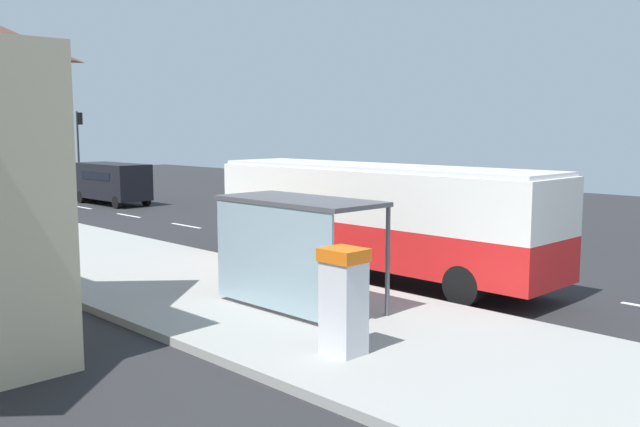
# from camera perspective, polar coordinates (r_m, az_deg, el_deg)

# --- Properties ---
(ground_plane) EXTENTS (56.00, 92.00, 0.04)m
(ground_plane) POSITION_cam_1_polar(r_m,az_deg,el_deg) (30.70, -11.38, -1.09)
(ground_plane) COLOR #262628
(sidewalk_platform) EXTENTS (6.20, 30.00, 0.18)m
(sidewalk_platform) POSITION_cam_1_polar(r_m,az_deg,el_deg) (17.40, -7.23, -6.84)
(sidewalk_platform) COLOR #999993
(sidewalk_platform) RESTS_ON ground
(lane_stripe_seg_1) EXTENTS (0.16, 2.20, 0.01)m
(lane_stripe_seg_1) POSITION_cam_1_polar(r_m,az_deg,el_deg) (20.30, 13.35, -5.21)
(lane_stripe_seg_1) COLOR silver
(lane_stripe_seg_1) RESTS_ON ground
(lane_stripe_seg_2) EXTENTS (0.16, 2.20, 0.01)m
(lane_stripe_seg_2) POSITION_cam_1_polar(r_m,az_deg,el_deg) (23.27, 2.84, -3.47)
(lane_stripe_seg_2) COLOR silver
(lane_stripe_seg_2) RESTS_ON ground
(lane_stripe_seg_3) EXTENTS (0.16, 2.20, 0.01)m
(lane_stripe_seg_3) POSITION_cam_1_polar(r_m,az_deg,el_deg) (26.85, -5.05, -2.07)
(lane_stripe_seg_3) COLOR silver
(lane_stripe_seg_3) RESTS_ON ground
(lane_stripe_seg_4) EXTENTS (0.16, 2.20, 0.01)m
(lane_stripe_seg_4) POSITION_cam_1_polar(r_m,az_deg,el_deg) (30.83, -10.99, -1.00)
(lane_stripe_seg_4) COLOR silver
(lane_stripe_seg_4) RESTS_ON ground
(lane_stripe_seg_5) EXTENTS (0.16, 2.20, 0.01)m
(lane_stripe_seg_5) POSITION_cam_1_polar(r_m,az_deg,el_deg) (35.07, -15.53, -0.16)
(lane_stripe_seg_5) COLOR silver
(lane_stripe_seg_5) RESTS_ON ground
(lane_stripe_seg_6) EXTENTS (0.16, 2.20, 0.01)m
(lane_stripe_seg_6) POSITION_cam_1_polar(r_m,az_deg,el_deg) (39.49, -19.07, 0.49)
(lane_stripe_seg_6) COLOR silver
(lane_stripe_seg_6) RESTS_ON ground
(lane_stripe_seg_7) EXTENTS (0.16, 2.20, 0.01)m
(lane_stripe_seg_7) POSITION_cam_1_polar(r_m,az_deg,el_deg) (44.03, -21.90, 1.01)
(lane_stripe_seg_7) COLOR silver
(lane_stripe_seg_7) RESTS_ON ground
(bus) EXTENTS (2.57, 11.02, 3.21)m
(bus) POSITION_cam_1_polar(r_m,az_deg,el_deg) (19.83, 4.59, 0.05)
(bus) COLOR red
(bus) RESTS_ON ground
(white_van) EXTENTS (2.11, 5.24, 2.30)m
(white_van) POSITION_cam_1_polar(r_m,az_deg,el_deg) (40.42, -16.78, 2.62)
(white_van) COLOR black
(white_van) RESTS_ON ground
(sedan_near) EXTENTS (2.03, 4.49, 1.52)m
(sedan_near) POSITION_cam_1_polar(r_m,az_deg,el_deg) (52.64, -23.51, 2.69)
(sedan_near) COLOR navy
(sedan_near) RESTS_ON ground
(sedan_far) EXTENTS (1.88, 4.42, 1.52)m
(sedan_far) POSITION_cam_1_polar(r_m,az_deg,el_deg) (44.88, -19.58, 2.22)
(sedan_far) COLOR #A51919
(sedan_far) RESTS_ON ground
(ticket_machine) EXTENTS (0.66, 0.76, 1.94)m
(ticket_machine) POSITION_cam_1_polar(r_m,az_deg,el_deg) (12.54, 1.97, -7.17)
(ticket_machine) COLOR silver
(ticket_machine) RESTS_ON sidewalk_platform
(recycling_bin_red) EXTENTS (0.52, 0.52, 0.95)m
(recycling_bin_red) POSITION_cam_1_polar(r_m,az_deg,el_deg) (18.65, -1.86, -4.06)
(recycling_bin_red) COLOR red
(recycling_bin_red) RESTS_ON sidewalk_platform
(recycling_bin_yellow) EXTENTS (0.52, 0.52, 0.95)m
(recycling_bin_yellow) POSITION_cam_1_polar(r_m,az_deg,el_deg) (19.16, -3.28, -3.77)
(recycling_bin_yellow) COLOR yellow
(recycling_bin_yellow) RESTS_ON sidewalk_platform
(recycling_bin_orange) EXTENTS (0.52, 0.52, 0.95)m
(recycling_bin_orange) POSITION_cam_1_polar(r_m,az_deg,el_deg) (19.69, -4.63, -3.49)
(recycling_bin_orange) COLOR orange
(recycling_bin_orange) RESTS_ON sidewalk_platform
(traffic_light_near_side) EXTENTS (0.49, 0.28, 5.43)m
(traffic_light_near_side) POSITION_cam_1_polar(r_m,az_deg,el_deg) (51.43, -19.28, 5.91)
(traffic_light_near_side) COLOR #2D2D2D
(traffic_light_near_side) RESTS_ON ground
(bus_shelter) EXTENTS (1.80, 4.00, 2.50)m
(bus_shelter) POSITION_cam_1_polar(r_m,az_deg,el_deg) (15.40, -2.58, -0.99)
(bus_shelter) COLOR #4C4C51
(bus_shelter) RESTS_ON sidewalk_platform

